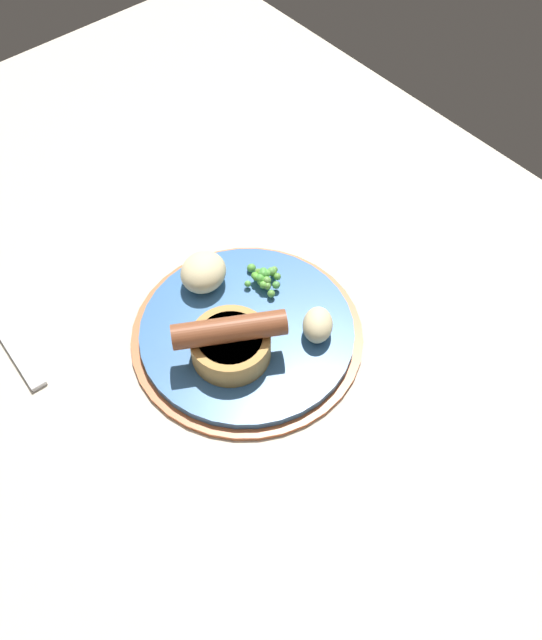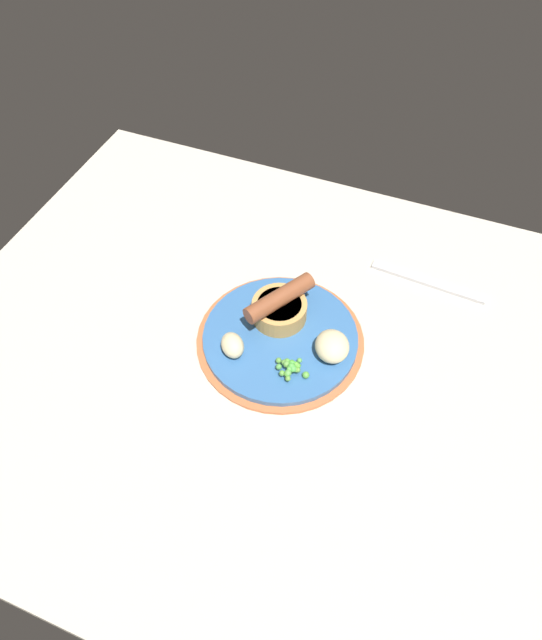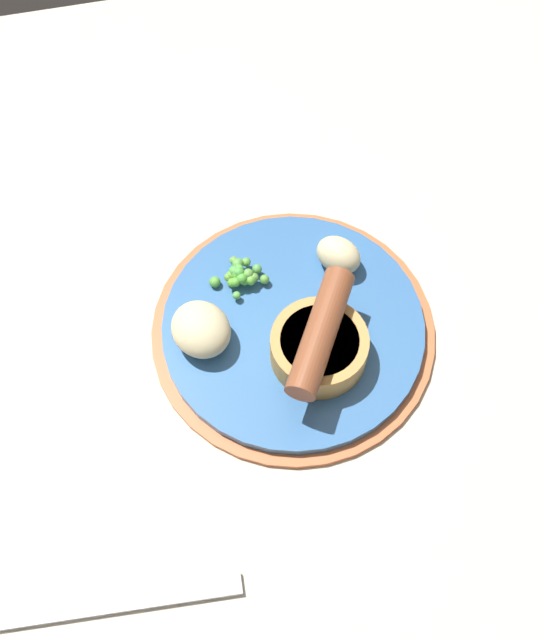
{
  "view_description": "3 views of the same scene",
  "coord_description": "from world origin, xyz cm",
  "px_view_note": "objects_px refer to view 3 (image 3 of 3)",
  "views": [
    {
      "loc": [
        -39.75,
        28.45,
        63.83
      ],
      "look_at": [
        -7.58,
        1.22,
        6.43
      ],
      "focal_mm": 40.0,
      "sensor_mm": 36.0,
      "label": 1
    },
    {
      "loc": [
        10.96,
        -42.53,
        69.37
      ],
      "look_at": [
        -7.58,
        4.02,
        5.66
      ],
      "focal_mm": 32.0,
      "sensor_mm": 36.0,
      "label": 2
    },
    {
      "loc": [
        3.38,
        36.14,
        70.64
      ],
      "look_at": [
        -3.86,
        2.5,
        5.47
      ],
      "focal_mm": 50.0,
      "sensor_mm": 36.0,
      "label": 3
    }
  ],
  "objects_px": {
    "dinner_plate": "(293,330)",
    "pea_pile": "(240,274)",
    "potato_chunk_0": "(338,255)",
    "sausage_pudding": "(319,344)",
    "potato_chunk_2": "(201,329)",
    "fork": "(120,601)"
  },
  "relations": [
    {
      "from": "dinner_plate",
      "to": "pea_pile",
      "type": "xyz_separation_m",
      "value": [
        0.04,
        -0.05,
        0.02
      ]
    },
    {
      "from": "dinner_plate",
      "to": "potato_chunk_0",
      "type": "distance_m",
      "value": 0.08
    },
    {
      "from": "sausage_pudding",
      "to": "potato_chunk_2",
      "type": "distance_m",
      "value": 0.1
    },
    {
      "from": "fork",
      "to": "pea_pile",
      "type": "bearing_deg",
      "value": -115.88
    },
    {
      "from": "pea_pile",
      "to": "potato_chunk_0",
      "type": "bearing_deg",
      "value": 178.84
    },
    {
      "from": "dinner_plate",
      "to": "pea_pile",
      "type": "height_order",
      "value": "pea_pile"
    },
    {
      "from": "dinner_plate",
      "to": "pea_pile",
      "type": "distance_m",
      "value": 0.07
    },
    {
      "from": "pea_pile",
      "to": "fork",
      "type": "distance_m",
      "value": 0.28
    },
    {
      "from": "dinner_plate",
      "to": "sausage_pudding",
      "type": "bearing_deg",
      "value": 113.86
    },
    {
      "from": "dinner_plate",
      "to": "fork",
      "type": "relative_size",
      "value": 1.34
    },
    {
      "from": "sausage_pudding",
      "to": "fork",
      "type": "height_order",
      "value": "sausage_pudding"
    },
    {
      "from": "pea_pile",
      "to": "potato_chunk_2",
      "type": "distance_m",
      "value": 0.06
    },
    {
      "from": "fork",
      "to": "sausage_pudding",
      "type": "bearing_deg",
      "value": -135.92
    },
    {
      "from": "potato_chunk_0",
      "to": "fork",
      "type": "relative_size",
      "value": 0.22
    },
    {
      "from": "sausage_pudding",
      "to": "pea_pile",
      "type": "bearing_deg",
      "value": -119.36
    },
    {
      "from": "sausage_pudding",
      "to": "pea_pile",
      "type": "xyz_separation_m",
      "value": [
        0.05,
        -0.08,
        -0.01
      ]
    },
    {
      "from": "potato_chunk_0",
      "to": "pea_pile",
      "type": "bearing_deg",
      "value": -1.16
    },
    {
      "from": "dinner_plate",
      "to": "fork",
      "type": "bearing_deg",
      "value": 47.63
    },
    {
      "from": "potato_chunk_0",
      "to": "fork",
      "type": "bearing_deg",
      "value": 47.07
    },
    {
      "from": "potato_chunk_2",
      "to": "potato_chunk_0",
      "type": "bearing_deg",
      "value": -159.74
    },
    {
      "from": "dinner_plate",
      "to": "pea_pile",
      "type": "bearing_deg",
      "value": -56.26
    },
    {
      "from": "sausage_pudding",
      "to": "fork",
      "type": "relative_size",
      "value": 0.6
    }
  ]
}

